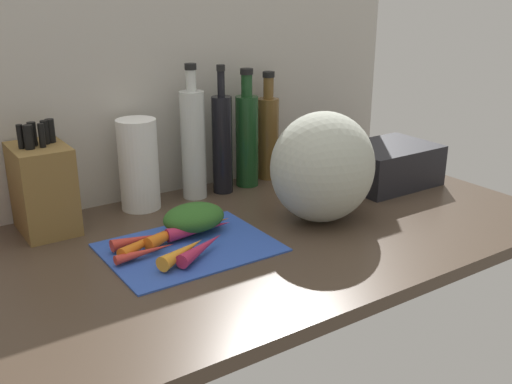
{
  "coord_description": "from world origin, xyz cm",
  "views": [
    {
      "loc": [
        -60.37,
        -108.33,
        56.22
      ],
      "look_at": [
        11.61,
        -0.94,
        10.21
      ],
      "focal_mm": 41.48,
      "sensor_mm": 36.0,
      "label": 1
    }
  ],
  "objects": [
    {
      "name": "winter_squash",
      "position": [
        29.84,
        -2.94,
        13.65
      ],
      "size": [
        26.5,
        24.07,
        27.3
      ],
      "primitive_type": "ellipsoid",
      "color": "#B2B7A8",
      "rests_on": "ground_plane"
    },
    {
      "name": "paper_towel_roll",
      "position": [
        -4.42,
        29.5,
        11.87
      ],
      "size": [
        10.16,
        10.16,
        23.75
      ],
      "primitive_type": "cylinder",
      "color": "white",
      "rests_on": "ground_plane"
    },
    {
      "name": "bottle_2",
      "position": [
        29.02,
        29.69,
        14.23
      ],
      "size": [
        6.51,
        6.51,
        33.81
      ],
      "color": "#19421E",
      "rests_on": "ground_plane"
    },
    {
      "name": "ground_plane",
      "position": [
        0.0,
        0.0,
        -1.5
      ],
      "size": [
        170.0,
        80.0,
        3.0
      ],
      "primitive_type": "cube",
      "color": "#47382B"
    },
    {
      "name": "carrot_1",
      "position": [
        -1.17,
        3.46,
        2.41
      ],
      "size": [
        16.13,
        4.31,
        3.22
      ],
      "primitive_type": "cone",
      "rotation": [
        0.0,
        1.57,
        -0.07
      ],
      "color": "#B2264C",
      "rests_on": "cutting_board"
    },
    {
      "name": "bottle_3",
      "position": [
        38.03,
        31.97,
        13.29
      ],
      "size": [
        6.26,
        6.26,
        31.98
      ],
      "color": "brown",
      "rests_on": "ground_plane"
    },
    {
      "name": "bottle_1",
      "position": [
        20.06,
        28.49,
        14.32
      ],
      "size": [
        5.59,
        5.59,
        35.59
      ],
      "color": "black",
      "rests_on": "ground_plane"
    },
    {
      "name": "carrot_7",
      "position": [
        0.68,
        5.28,
        2.11
      ],
      "size": [
        15.68,
        3.88,
        2.61
      ],
      "primitive_type": "cone",
      "rotation": [
        0.0,
        1.57,
        0.08
      ],
      "color": "orange",
      "rests_on": "cutting_board"
    },
    {
      "name": "carrot_2",
      "position": [
        3.93,
        12.73,
        1.84
      ],
      "size": [
        15.77,
        10.35,
        2.09
      ],
      "primitive_type": "cone",
      "rotation": [
        0.0,
        1.57,
        0.53
      ],
      "color": "red",
      "rests_on": "cutting_board"
    },
    {
      "name": "carrot_4",
      "position": [
        -5.66,
        -5.82,
        2.36
      ],
      "size": [
        15.16,
        10.21,
        3.11
      ],
      "primitive_type": "cone",
      "rotation": [
        0.0,
        1.57,
        0.5
      ],
      "color": "#B2264C",
      "rests_on": "cutting_board"
    },
    {
      "name": "dish_rack",
      "position": [
        63.5,
        7.48,
        5.86
      ],
      "size": [
        27.28,
        20.21,
        11.72
      ],
      "primitive_type": "cube",
      "color": "black",
      "rests_on": "ground_plane"
    },
    {
      "name": "carrot_0",
      "position": [
        -13.65,
        4.44,
        2.21
      ],
      "size": [
        16.55,
        9.99,
        2.82
      ],
      "primitive_type": "cone",
      "rotation": [
        0.0,
        1.57,
        0.45
      ],
      "color": "orange",
      "rests_on": "cutting_board"
    },
    {
      "name": "bottle_0",
      "position": [
        11.45,
        29.19,
        15.42
      ],
      "size": [
        6.61,
        6.61,
        36.49
      ],
      "color": "silver",
      "rests_on": "ground_plane"
    },
    {
      "name": "wall_back",
      "position": [
        0.0,
        38.5,
        30.0
      ],
      "size": [
        170.0,
        3.0,
        60.0
      ],
      "primitive_type": "cube",
      "color": "#BCB7AD",
      "rests_on": "ground_plane"
    },
    {
      "name": "carrot_3",
      "position": [
        -16.12,
        -0.1,
        1.84
      ],
      "size": [
        14.11,
        2.82,
        2.08
      ],
      "primitive_type": "cone",
      "rotation": [
        0.0,
        1.57,
        0.05
      ],
      "color": "red",
      "rests_on": "cutting_board"
    },
    {
      "name": "cutting_board",
      "position": [
        -5.72,
        0.19,
        0.4
      ],
      "size": [
        36.65,
        28.02,
        0.8
      ],
      "primitive_type": "cube",
      "color": "#2D51B7",
      "rests_on": "ground_plane"
    },
    {
      "name": "carrot_5",
      "position": [
        -10.05,
        -5.47,
        2.46
      ],
      "size": [
        14.08,
        9.28,
        3.33
      ],
      "primitive_type": "cone",
      "rotation": [
        0.0,
        1.57,
        0.46
      ],
      "color": "orange",
      "rests_on": "cutting_board"
    },
    {
      "name": "knife_block",
      "position": [
        -29.06,
        28.19,
        10.79
      ],
      "size": [
        12.19,
        16.57,
        26.4
      ],
      "color": "olive",
      "rests_on": "ground_plane"
    },
    {
      "name": "carrot_6",
      "position": [
        -6.62,
        5.26,
        2.36
      ],
      "size": [
        17.31,
        9.3,
        3.12
      ],
      "primitive_type": "cone",
      "rotation": [
        0.0,
        1.57,
        0.38
      ],
      "color": "orange",
      "rests_on": "cutting_board"
    },
    {
      "name": "carrot_8",
      "position": [
        -15.93,
        6.14,
        2.22
      ],
      "size": [
        11.06,
        3.08,
        2.83
      ],
      "primitive_type": "cone",
      "rotation": [
        0.0,
        1.57,
        0.02
      ],
      "color": "red",
      "rests_on": "cutting_board"
    },
    {
      "name": "carrot_greens_pile",
      "position": [
        -0.75,
        6.9,
        3.98
      ],
      "size": [
        15.02,
        11.56,
        6.36
      ],
      "primitive_type": "ellipsoid",
      "color": "#2D6023",
      "rests_on": "cutting_board"
    }
  ]
}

